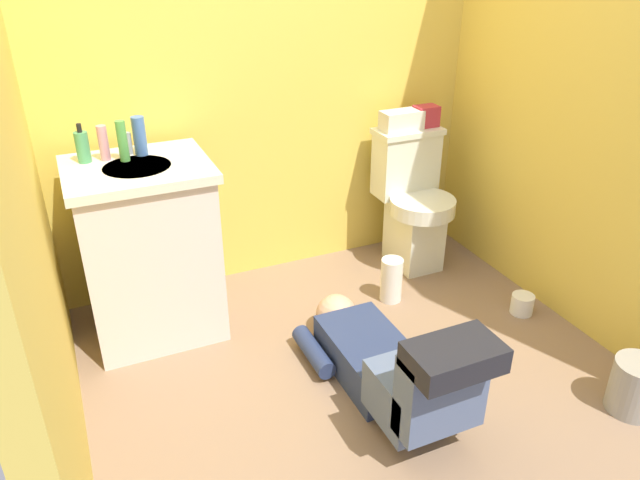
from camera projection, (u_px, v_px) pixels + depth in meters
name	position (u px, v px, depth m)	size (l,w,h in m)	color
ground_plane	(354.00, 370.00, 2.67)	(2.71, 2.95, 0.04)	#886A51
wall_back	(265.00, 44.00, 2.93)	(2.37, 0.08, 2.40)	#E3C24C
wall_right	(609.00, 64.00, 2.52)	(0.08, 1.95, 2.40)	#E3C24C
toilet	(412.00, 201.00, 3.33)	(0.36, 0.46, 0.75)	silver
vanity_cabinet	(149.00, 249.00, 2.73)	(0.60, 0.52, 0.82)	silver
faucet	(129.00, 143.00, 2.64)	(0.02, 0.02, 0.10)	silver
person_plumber	(391.00, 365.00, 2.39)	(0.39, 1.06, 0.52)	navy
tissue_box	(402.00, 120.00, 3.19)	(0.22, 0.11, 0.10)	silver
toiletry_bag	(426.00, 116.00, 3.24)	(0.12, 0.09, 0.11)	#B22D3F
soap_dispenser	(83.00, 147.00, 2.54)	(0.06, 0.06, 0.17)	#46925B
bottle_pink	(103.00, 143.00, 2.56)	(0.04, 0.04, 0.15)	pink
bottle_green	(122.00, 141.00, 2.55)	(0.04, 0.04, 0.17)	#4D9D47
bottle_blue	(140.00, 136.00, 2.62)	(0.06, 0.06, 0.17)	#446CB0
trash_can	(635.00, 386.00, 2.38)	(0.19, 0.19, 0.22)	gray
paper_towel_roll	(391.00, 280.00, 3.08)	(0.11, 0.11, 0.23)	white
toilet_paper_roll	(522.00, 304.00, 3.00)	(0.11, 0.11, 0.10)	white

